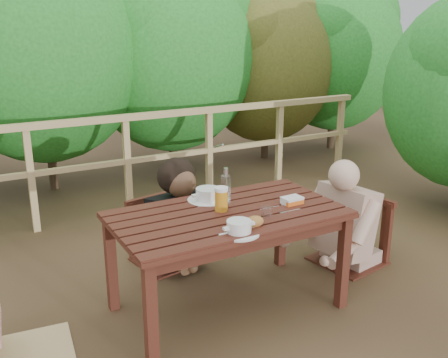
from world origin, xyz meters
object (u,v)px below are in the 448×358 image
table (228,262)px  bottle (226,187)px  beer_glass (221,200)px  chair_right (352,203)px  butter_tub (292,201)px  chair_left (24,282)px  soup_far (208,195)px  soup_near (239,227)px  tumbler (267,213)px  diner_right (357,176)px  chair_far (166,205)px  woman (164,181)px  bread_roll (255,222)px

table → bottle: 0.49m
beer_glass → chair_right: bearing=4.3°
butter_tub → beer_glass: bearing=164.8°
chair_left → soup_far: 1.28m
chair_right → butter_tub: size_ratio=7.28×
soup_near → tumbler: soup_near is taller
table → chair_left: bearing=174.9°
diner_right → beer_glass: (-1.24, -0.09, 0.05)m
chair_far → butter_tub: bearing=-70.9°
woman → chair_far: bearing=78.8°
chair_far → chair_right: chair_right is taller
soup_far → bottle: size_ratio=1.07×
tumbler → chair_left: bearing=167.6°
chair_far → bread_roll: bearing=-95.2°
soup_near → tumbler: 0.30m
woman → chair_left: bearing=21.6°
woman → diner_right: diner_right is taller
table → beer_glass: bearing=124.8°
bread_roll → soup_near: bearing=-162.3°
diner_right → beer_glass: 1.25m
beer_glass → bread_roll: bearing=-79.4°
chair_right → diner_right: bearing=80.7°
diner_right → woman: bearing=51.4°
chair_far → soup_near: bearing=-102.1°
diner_right → bottle: diner_right is taller
chair_left → tumbler: size_ratio=11.62×
chair_right → tumbler: 1.09m
bread_roll → tumbler: tumbler is taller
chair_right → bottle: bearing=-99.2°
bottle → beer_glass: bearing=-133.0°
soup_far → butter_tub: (0.46, -0.34, -0.02)m
table → bottle: bearing=66.0°
soup_near → bread_roll: soup_near is taller
chair_left → butter_tub: bearing=-90.5°
beer_glass → table: bearing=-55.2°
beer_glass → tumbler: bearing=-50.3°
diner_right → soup_near: (-1.32, -0.44, 0.00)m
woman → bottle: bearing=89.7°
soup_near → bread_roll: size_ratio=2.09×
table → soup_far: soup_far is taller
tumbler → butter_tub: 0.31m
bread_roll → butter_tub: bearing=25.0°
beer_glass → chair_left: bearing=176.5°
chair_right → soup_near: 1.38m
soup_near → butter_tub: soup_near is taller
woman → chair_right: bearing=138.9°
woman → bread_roll: woman is taller
tumbler → woman: bearing=103.4°
bread_roll → chair_far: bearing=95.9°
chair_far → soup_far: bearing=-93.3°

